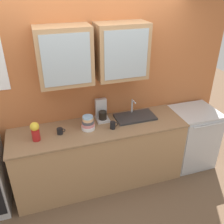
# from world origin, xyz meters

# --- Properties ---
(ground_plane) EXTENTS (10.00, 10.00, 0.00)m
(ground_plane) POSITION_xyz_m (0.00, 0.00, 0.00)
(ground_plane) COLOR brown
(back_wall_unit) EXTENTS (3.93, 0.45, 2.85)m
(back_wall_unit) POSITION_xyz_m (-0.01, 0.33, 1.52)
(back_wall_unit) COLOR #B76638
(back_wall_unit) RESTS_ON ground_plane
(counter) EXTENTS (2.33, 0.65, 0.93)m
(counter) POSITION_xyz_m (0.00, 0.00, 0.47)
(counter) COLOR #A87F56
(counter) RESTS_ON ground_plane
(sink_faucet) EXTENTS (0.55, 0.31, 0.24)m
(sink_faucet) POSITION_xyz_m (0.54, 0.09, 0.95)
(sink_faucet) COLOR #2D2D30
(sink_faucet) RESTS_ON counter
(bowl_stack) EXTENTS (0.18, 0.18, 0.19)m
(bowl_stack) POSITION_xyz_m (-0.14, 0.01, 1.02)
(bowl_stack) COLOR white
(bowl_stack) RESTS_ON counter
(vase) EXTENTS (0.11, 0.11, 0.24)m
(vase) POSITION_xyz_m (-0.80, -0.05, 1.06)
(vase) COLOR #B21E1E
(vase) RESTS_ON counter
(cup_near_sink) EXTENTS (0.11, 0.07, 0.10)m
(cup_near_sink) POSITION_xyz_m (0.16, -0.08, 0.98)
(cup_near_sink) COLOR black
(cup_near_sink) RESTS_ON counter
(cup_near_bowls) EXTENTS (0.11, 0.07, 0.08)m
(cup_near_bowls) POSITION_xyz_m (-0.51, 0.00, 0.97)
(cup_near_bowls) COLOR black
(cup_near_bowls) RESTS_ON counter
(dishwasher) EXTENTS (0.64, 0.63, 0.93)m
(dishwasher) POSITION_xyz_m (1.48, -0.00, 0.47)
(dishwasher) COLOR silver
(dishwasher) RESTS_ON ground_plane
(coffee_maker) EXTENTS (0.17, 0.20, 0.29)m
(coffee_maker) POSITION_xyz_m (0.09, 0.20, 1.04)
(coffee_maker) COLOR #B7B7BC
(coffee_maker) RESTS_ON counter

